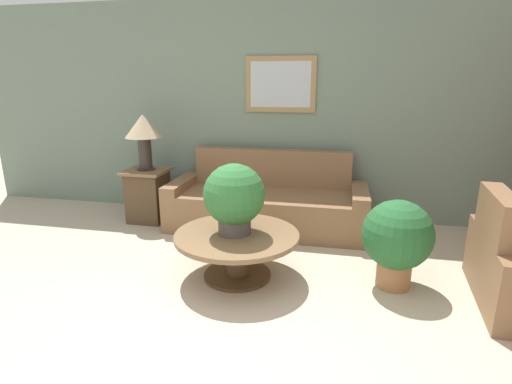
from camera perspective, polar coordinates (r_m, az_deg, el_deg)
name	(u,v)px	position (r m, az deg, el deg)	size (l,w,h in m)	color
ground_plane	(188,360)	(2.70, -9.63, -22.64)	(20.00, 20.00, 0.00)	#BCAD93
wall_back	(271,111)	(4.94, 2.23, 11.51)	(7.99, 0.09, 2.60)	slate
couch_main	(267,204)	(4.64, 1.63, -1.70)	(2.24, 0.86, 0.87)	brown
coffee_table	(237,245)	(3.47, -2.72, -7.60)	(1.07, 1.07, 0.40)	#4C3823
side_table	(148,195)	(5.02, -15.15, -0.36)	(0.49, 0.49, 0.64)	#4C3823
table_lamp	(143,131)	(4.87, -15.80, 8.42)	(0.42, 0.42, 0.65)	#2D2823
potted_plant_on_table	(234,197)	(3.33, -3.22, -0.69)	(0.52, 0.52, 0.60)	#4C4742
potted_plant_floor	(397,238)	(3.45, 19.50, -6.25)	(0.57, 0.57, 0.75)	#9E6B42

